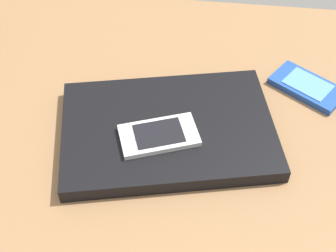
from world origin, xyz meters
TOP-DOWN VIEW (x-y plane):
  - desk_surface at (0.00, 0.00)cm, footprint 120.00×80.00cm
  - laptop_closed at (-1.87, 3.26)cm, footprint 35.29×27.68cm
  - cell_phone_on_laptop at (-2.86, 0.58)cm, footprint 12.56×9.61cm
  - cell_phone_on_desk at (19.81, 15.99)cm, footprint 13.15×11.76cm

SIDE VIEW (x-z plane):
  - desk_surface at x=0.00cm, z-range 0.00..3.00cm
  - cell_phone_on_desk at x=19.81cm, z-range 2.97..4.23cm
  - laptop_closed at x=-1.87cm, z-range 3.00..5.38cm
  - cell_phone_on_laptop at x=-2.86cm, z-range 5.34..6.32cm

